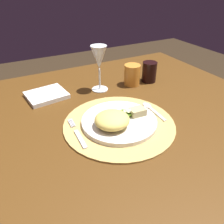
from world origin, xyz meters
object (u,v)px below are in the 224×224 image
object	(u,v)px
napkin	(47,95)
amber_tumbler	(132,75)
dark_tumbler	(149,72)
fork	(78,134)
spoon	(150,108)
wine_glass	(99,59)
dining_table	(119,139)
dinner_plate	(119,121)

from	to	relation	value
napkin	amber_tumbler	bearing A→B (deg)	-9.06
napkin	dark_tumbler	size ratio (longest dim) A/B	1.65
napkin	dark_tumbler	bearing A→B (deg)	-8.08
fork	spoon	bearing A→B (deg)	4.41
napkin	wine_glass	size ratio (longest dim) A/B	0.80
spoon	napkin	xyz separation A→B (m)	(-0.31, 0.28, -0.00)
dining_table	napkin	size ratio (longest dim) A/B	7.73
dinner_plate	amber_tumbler	bearing A→B (deg)	50.49
spoon	dinner_plate	bearing A→B (deg)	-170.01
amber_tumbler	napkin	bearing A→B (deg)	170.94
wine_glass	napkin	bearing A→B (deg)	169.59
dinner_plate	amber_tumbler	distance (m)	0.32
dinner_plate	amber_tumbler	world-z (taller)	amber_tumbler
fork	amber_tumbler	distance (m)	0.42
spoon	wine_glass	size ratio (longest dim) A/B	0.72
amber_tumbler	dark_tumbler	bearing A→B (deg)	-3.95
dining_table	fork	size ratio (longest dim) A/B	7.28
spoon	wine_glass	xyz separation A→B (m)	(-0.09, 0.24, 0.12)
dinner_plate	dark_tumbler	world-z (taller)	dark_tumbler
napkin	spoon	bearing A→B (deg)	-41.93
fork	spoon	world-z (taller)	spoon
fork	napkin	world-z (taller)	napkin
spoon	dark_tumbler	xyz separation A→B (m)	(0.14, 0.21, 0.04)
dinner_plate	spoon	distance (m)	0.15
dark_tumbler	dinner_plate	bearing A→B (deg)	-140.51
dinner_plate	spoon	bearing A→B (deg)	9.99
dark_tumbler	amber_tumbler	bearing A→B (deg)	176.05
dinner_plate	wine_glass	size ratio (longest dim) A/B	1.31
dining_table	dinner_plate	size ratio (longest dim) A/B	4.71
dining_table	dark_tumbler	size ratio (longest dim) A/B	12.78
dinner_plate	fork	world-z (taller)	dinner_plate
dinner_plate	napkin	bearing A→B (deg)	118.56
dinner_plate	dining_table	bearing A→B (deg)	59.71
fork	wine_glass	xyz separation A→B (m)	(0.19, 0.26, 0.12)
amber_tumbler	spoon	bearing A→B (deg)	-104.69
dining_table	fork	world-z (taller)	fork
napkin	dark_tumbler	world-z (taller)	dark_tumbler
dark_tumbler	wine_glass	bearing A→B (deg)	174.11
dinner_plate	fork	xyz separation A→B (m)	(-0.14, 0.00, -0.00)
dining_table	spoon	world-z (taller)	spoon
dining_table	amber_tumbler	xyz separation A→B (m)	(0.16, 0.18, 0.17)
fork	amber_tumbler	xyz separation A→B (m)	(0.34, 0.24, 0.04)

